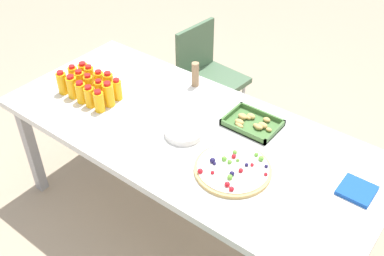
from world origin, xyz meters
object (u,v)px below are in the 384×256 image
juice_bottle_1 (72,87)px  snack_tray (252,123)px  juice_bottle_4 (99,101)px  juice_bottle_5 (74,77)px  juice_bottle_3 (90,97)px  juice_bottle_14 (117,90)px  plate_stack (184,132)px  juice_bottle_10 (84,73)px  napkin_stack (357,190)px  party_table (188,138)px  juice_bottle_6 (80,82)px  fruit_pizza (233,169)px  chair_far_left (207,72)px  juice_bottle_8 (100,91)px  juice_bottle_2 (81,93)px  juice_bottle_9 (109,94)px  cardboard_tube (195,74)px  juice_bottle_0 (62,83)px  juice_bottle_12 (100,81)px  juice_bottle_13 (109,84)px  juice_bottle_7 (89,86)px  juice_bottle_11 (90,76)px

juice_bottle_1 → snack_tray: juice_bottle_1 is taller
juice_bottle_1 → juice_bottle_4: (0.22, -0.00, -0.01)m
juice_bottle_5 → snack_tray: 1.09m
juice_bottle_3 → juice_bottle_14: size_ratio=0.99×
plate_stack → juice_bottle_10: bearing=177.6°
snack_tray → napkin_stack: snack_tray is taller
party_table → juice_bottle_6: 0.74m
fruit_pizza → chair_far_left: bearing=131.3°
juice_bottle_8 → chair_far_left: bearing=85.6°
juice_bottle_6 → juice_bottle_10: 0.11m
chair_far_left → napkin_stack: bearing=66.3°
juice_bottle_5 → snack_tray: bearing=17.5°
juice_bottle_2 → juice_bottle_9: (0.15, 0.07, 0.01)m
chair_far_left → cardboard_tube: size_ratio=5.41×
juice_bottle_2 → plate_stack: bearing=10.5°
juice_bottle_0 → juice_bottle_5: juice_bottle_5 is taller
juice_bottle_6 → juice_bottle_12: juice_bottle_6 is taller
party_table → juice_bottle_3: 0.60m
juice_bottle_13 → plate_stack: (0.58, -0.03, -0.05)m
party_table → napkin_stack: 0.89m
juice_bottle_8 → cardboard_tube: cardboard_tube is taller
juice_bottle_0 → juice_bottle_1: same height
juice_bottle_0 → juice_bottle_7: same height
plate_stack → juice_bottle_0: bearing=-171.3°
juice_bottle_10 → cardboard_tube: cardboard_tube is taller
juice_bottle_8 → juice_bottle_10: 0.24m
juice_bottle_1 → juice_bottle_6: size_ratio=1.01×
juice_bottle_3 → snack_tray: bearing=26.3°
juice_bottle_10 → fruit_pizza: bearing=-5.2°
fruit_pizza → juice_bottle_7: bearing=178.7°
juice_bottle_3 → juice_bottle_10: bearing=145.4°
juice_bottle_3 → juice_bottle_12: 0.16m
juice_bottle_6 → juice_bottle_13: juice_bottle_13 is taller
snack_tray → juice_bottle_5: bearing=-162.5°
juice_bottle_11 → snack_tray: juice_bottle_11 is taller
chair_far_left → juice_bottle_10: juice_bottle_10 is taller
juice_bottle_1 → juice_bottle_12: (0.07, 0.15, -0.01)m
juice_bottle_0 → juice_bottle_6: juice_bottle_0 is taller
cardboard_tube → juice_bottle_7: bearing=-132.2°
fruit_pizza → juice_bottle_11: bearing=174.9°
juice_bottle_9 → juice_bottle_11: bearing=163.1°
party_table → juice_bottle_2: (-0.63, -0.17, 0.13)m
juice_bottle_9 → juice_bottle_13: size_ratio=1.00×
juice_bottle_12 → juice_bottle_13: juice_bottle_13 is taller
juice_bottle_1 → juice_bottle_8: size_ratio=1.05×
chair_far_left → plate_stack: size_ratio=4.12×
juice_bottle_9 → juice_bottle_13: same height
juice_bottle_1 → plate_stack: size_ratio=0.71×
juice_bottle_4 → juice_bottle_11: bearing=148.3°
juice_bottle_5 → party_table: bearing=6.8°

